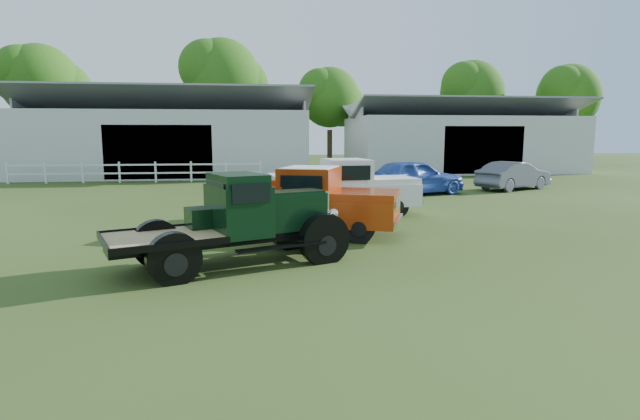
{
  "coord_description": "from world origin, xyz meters",
  "views": [
    {
      "loc": [
        -1.15,
        -9.64,
        2.69
      ],
      "look_at": [
        0.2,
        1.2,
        1.05
      ],
      "focal_mm": 28.0,
      "sensor_mm": 36.0,
      "label": 1
    }
  ],
  "objects": [
    {
      "name": "white_pickup",
      "position": [
        1.67,
        6.75,
        0.93
      ],
      "size": [
        5.28,
        2.55,
        1.87
      ],
      "primitive_type": null,
      "rotation": [
        0.0,
        0.0,
        0.12
      ],
      "color": "white",
      "rests_on": "ground"
    },
    {
      "name": "tree_b",
      "position": [
        -4.0,
        34.0,
        5.75
      ],
      "size": [
        6.9,
        6.9,
        11.5
      ],
      "primitive_type": null,
      "color": "#17540F",
      "rests_on": "ground"
    },
    {
      "name": "tree_e",
      "position": [
        26.0,
        32.0,
        4.75
      ],
      "size": [
        5.7,
        5.7,
        9.5
      ],
      "primitive_type": null,
      "color": "#17540F",
      "rests_on": "ground"
    },
    {
      "name": "misc_car_grey",
      "position": [
        11.5,
        13.77,
        0.7
      ],
      "size": [
        4.44,
        3.22,
        1.39
      ],
      "primitive_type": "imported",
      "rotation": [
        0.0,
        0.0,
        2.04
      ],
      "color": "#4F515B",
      "rests_on": "ground"
    },
    {
      "name": "vintage_flatbed",
      "position": [
        -1.66,
        0.68,
        0.95
      ],
      "size": [
        5.18,
        3.6,
        1.91
      ],
      "primitive_type": null,
      "rotation": [
        0.0,
        0.0,
        0.39
      ],
      "color": "black",
      "rests_on": "ground"
    },
    {
      "name": "shed_right",
      "position": [
        14.0,
        27.0,
        2.6
      ],
      "size": [
        16.8,
        9.2,
        5.2
      ],
      "primitive_type": null,
      "color": "#A4A4A0",
      "rests_on": "ground"
    },
    {
      "name": "ground",
      "position": [
        0.0,
        0.0,
        0.0
      ],
      "size": [
        120.0,
        120.0,
        0.0
      ],
      "primitive_type": "plane",
      "color": "#2B3D10"
    },
    {
      "name": "tree_c",
      "position": [
        5.0,
        33.0,
        4.5
      ],
      "size": [
        5.4,
        5.4,
        9.0
      ],
      "primitive_type": null,
      "color": "#17540F",
      "rests_on": "ground"
    },
    {
      "name": "fence_rail",
      "position": [
        -8.0,
        20.0,
        0.6
      ],
      "size": [
        14.2,
        0.16,
        1.2
      ],
      "primitive_type": null,
      "color": "white",
      "rests_on": "ground"
    },
    {
      "name": "red_pickup",
      "position": [
        0.15,
        3.77,
        0.93
      ],
      "size": [
        5.48,
        3.67,
        1.87
      ],
      "primitive_type": null,
      "rotation": [
        0.0,
        0.0,
        -0.37
      ],
      "color": "#9D300B",
      "rests_on": "ground"
    },
    {
      "name": "tree_d",
      "position": [
        18.0,
        34.0,
        5.0
      ],
      "size": [
        6.0,
        6.0,
        10.0
      ],
      "primitive_type": null,
      "color": "#17540F",
      "rests_on": "ground"
    },
    {
      "name": "tree_a",
      "position": [
        -18.0,
        33.0,
        5.25
      ],
      "size": [
        6.3,
        6.3,
        10.5
      ],
      "primitive_type": null,
      "color": "#17540F",
      "rests_on": "ground"
    },
    {
      "name": "misc_car_blue",
      "position": [
        5.9,
        12.29,
        0.81
      ],
      "size": [
        5.12,
        3.37,
        1.62
      ],
      "primitive_type": "imported",
      "rotation": [
        0.0,
        0.0,
        1.91
      ],
      "color": "#2B4EAA",
      "rests_on": "ground"
    },
    {
      "name": "shed_left",
      "position": [
        -7.0,
        26.0,
        2.8
      ],
      "size": [
        18.8,
        10.2,
        5.6
      ],
      "primitive_type": null,
      "color": "#A4A4A0",
      "rests_on": "ground"
    }
  ]
}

